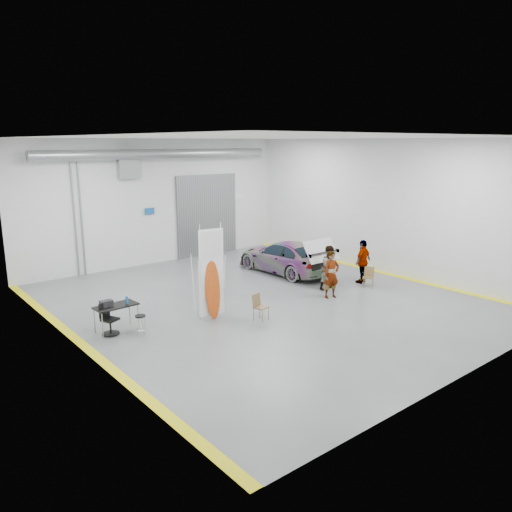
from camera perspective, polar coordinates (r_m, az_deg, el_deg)
ground at (r=18.89m, az=0.84°, el=-5.10°), size 16.00×16.00×0.00m
room_shell at (r=19.93m, az=-2.73°, el=7.82°), size 14.02×16.18×6.01m
sedan_car at (r=22.75m, az=3.33°, el=-0.11°), size 2.09×5.01×1.45m
person_a at (r=19.20m, az=8.61°, el=-2.10°), size 0.75×0.58×1.83m
person_b at (r=20.29m, az=8.44°, el=-1.32°), size 0.91×0.71×1.81m
person_c at (r=21.46m, az=12.11°, el=-0.61°), size 1.14×0.63×1.86m
surfboard_display at (r=16.72m, az=-4.96°, el=-2.82°), size 0.92×0.32×3.26m
folding_chair_near at (r=16.80m, az=0.54°, el=-6.44°), size 0.51×0.53×0.88m
folding_chair_far at (r=20.99m, az=12.69°, el=-2.83°), size 0.53×0.64×0.84m
shop_stool at (r=15.89m, az=-13.04°, el=-7.74°), size 0.34×0.34×0.66m
work_table at (r=16.31m, az=-15.99°, el=-5.48°), size 1.36×0.74×1.08m
office_chair at (r=16.21m, az=-16.43°, el=-7.10°), size 0.58×0.61×1.00m
trunk_lid at (r=21.03m, az=7.48°, el=0.80°), size 1.69×1.02×0.04m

